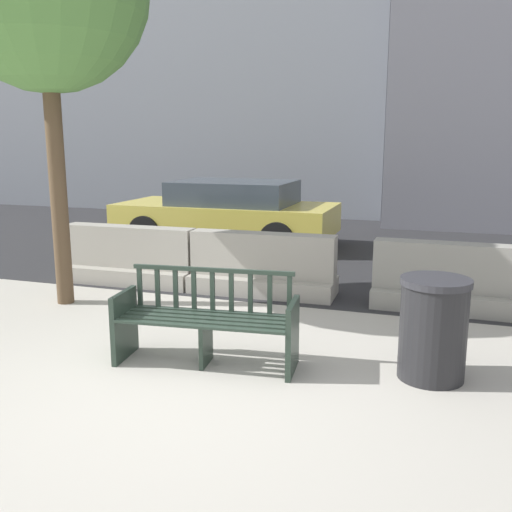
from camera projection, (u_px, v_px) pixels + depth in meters
ground_plane at (179, 390)px, 4.82m from camera, size 200.00×200.00×0.00m
street_asphalt at (348, 232)px, 12.91m from camera, size 120.00×12.00×0.01m
street_bench at (206, 323)px, 5.33m from camera, size 1.73×0.69×0.88m
jersey_barrier_centre at (262, 269)px, 7.79m from camera, size 2.02×0.73×0.84m
jersey_barrier_left at (130, 260)px, 8.38m from camera, size 2.01×0.71×0.84m
jersey_barrier_right at (455, 283)px, 7.03m from camera, size 2.01×0.70×0.84m
car_taxi_near at (228, 212)px, 11.35m from camera, size 4.29×2.00×1.27m
trash_bin at (433, 328)px, 4.99m from camera, size 0.61×0.61×0.91m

